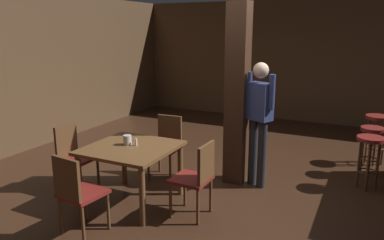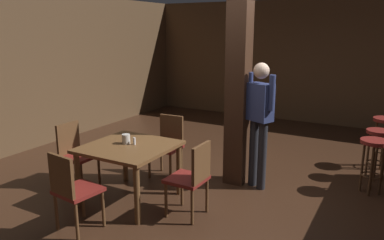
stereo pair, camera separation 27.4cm
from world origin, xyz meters
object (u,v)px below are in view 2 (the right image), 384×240
bar_stool_near (374,153)px  bar_stool_mid (378,143)px  dining_table (129,154)px  chair_west (75,152)px  chair_east (192,176)px  standing_person (259,117)px  chair_north (168,143)px  chair_south (72,188)px  napkin_cup (126,139)px  salt_shaker (134,141)px

bar_stool_near → bar_stool_mid: same height
dining_table → chair_west: bearing=-178.2°
chair_east → standing_person: 1.33m
bar_stool_near → bar_stool_mid: (0.02, 0.57, -0.01)m
dining_table → chair_north: bearing=92.4°
chair_south → napkin_cup: bearing=92.0°
chair_north → standing_person: bearing=10.2°
chair_south → standing_person: standing_person is taller
chair_north → chair_west: same height
chair_south → standing_person: (1.31, 2.10, 0.50)m
salt_shaker → bar_stool_mid: bearing=40.3°
chair_north → chair_south: 1.86m
dining_table → chair_east: (0.90, 0.00, -0.12)m
chair_south → salt_shaker: bearing=85.1°
standing_person → bar_stool_near: (1.39, 0.55, -0.44)m
salt_shaker → bar_stool_mid: 3.47m
chair_north → chair_south: same height
dining_table → bar_stool_mid: 3.53m
chair_north → salt_shaker: chair_north is taller
napkin_cup → bar_stool_mid: (2.75, 2.26, -0.24)m
chair_north → bar_stool_mid: chair_north is taller
chair_south → chair_west: same height
chair_east → chair_south: size_ratio=1.00×
dining_table → chair_south: chair_south is taller
chair_north → bar_stool_near: bearing=16.2°
chair_west → salt_shaker: 1.00m
standing_person → bar_stool_near: bearing=21.5°
chair_east → napkin_cup: 1.02m
chair_west → chair_north: bearing=47.8°
chair_south → salt_shaker: size_ratio=9.71×
chair_west → salt_shaker: chair_west is taller
chair_west → salt_shaker: bearing=5.1°
napkin_cup → chair_north: bearing=87.5°
bar_stool_near → chair_north: bearing=-163.8°
bar_stool_near → dining_table: bearing=-146.9°
dining_table → salt_shaker: 0.17m
chair_west → napkin_cup: chair_west is taller
bar_stool_mid → standing_person: bearing=-141.6°
napkin_cup → standing_person: size_ratio=0.07×
chair_east → chair_west: (-1.82, -0.03, 0.00)m
salt_shaker → bar_stool_near: size_ratio=0.12×
chair_south → chair_west: size_ratio=1.00×
chair_north → salt_shaker: (0.08, -0.89, 0.27)m
dining_table → standing_person: size_ratio=0.60×
chair_south → salt_shaker: chair_south is taller
chair_west → napkin_cup: bearing=4.7°
chair_east → chair_north: (-0.94, 0.94, 0.00)m
chair_north → chair_south: bearing=-90.2°
chair_east → napkin_cup: bearing=177.8°
chair_east → chair_south: bearing=-135.8°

